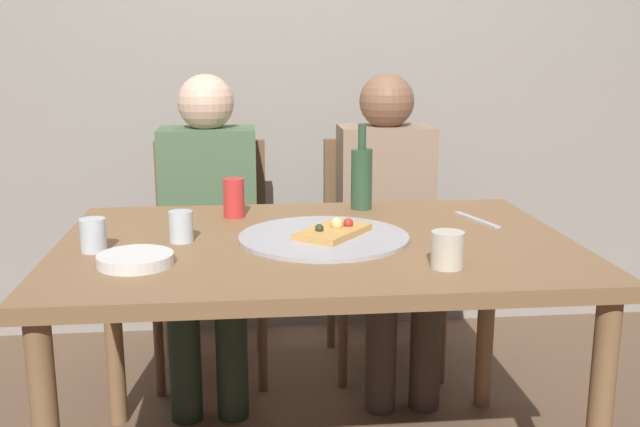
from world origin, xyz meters
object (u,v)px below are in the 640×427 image
object	(u,v)px
wine_glass	(93,235)
soda_can	(234,198)
wine_bottle	(362,177)
tumbler_far	(181,227)
dining_table	(316,267)
table_knife	(476,220)
plate_stack	(135,260)
pizza_slice_last	(334,231)
chair_left	(211,242)
pizza_tray	(324,237)
guest_in_beanie	(389,215)
tumbler_near	(447,250)
guest_in_sweater	(208,219)
chair_right	(381,237)

from	to	relation	value
wine_glass	soda_can	size ratio (longest dim) A/B	0.72
wine_bottle	tumbler_far	world-z (taller)	wine_bottle
dining_table	table_knife	xyz separation A→B (m)	(0.51, 0.17, 0.08)
plate_stack	table_knife	bearing A→B (deg)	20.87
pizza_slice_last	chair_left	world-z (taller)	chair_left
dining_table	pizza_slice_last	size ratio (longest dim) A/B	5.56
wine_bottle	wine_glass	world-z (taller)	wine_bottle
wine_bottle	plate_stack	world-z (taller)	wine_bottle
wine_glass	pizza_tray	bearing A→B (deg)	6.10
dining_table	plate_stack	size ratio (longest dim) A/B	7.59
dining_table	pizza_tray	bearing A→B (deg)	10.14
dining_table	guest_in_beanie	distance (m)	0.81
dining_table	plate_stack	distance (m)	0.51
tumbler_near	table_knife	distance (m)	0.52
chair_left	guest_in_beanie	xyz separation A→B (m)	(0.68, -0.15, 0.13)
wine_bottle	guest_in_sweater	size ratio (longest dim) A/B	0.24
pizza_tray	chair_right	world-z (taller)	chair_right
dining_table	soda_can	bearing A→B (deg)	127.21
tumbler_far	guest_in_sweater	size ratio (longest dim) A/B	0.07
table_knife	chair_right	distance (m)	0.76
soda_can	table_knife	size ratio (longest dim) A/B	0.55
soda_can	plate_stack	distance (m)	0.55
wine_glass	soda_can	distance (m)	0.51
pizza_tray	wine_glass	xyz separation A→B (m)	(-0.61, -0.07, 0.04)
wine_glass	guest_in_sweater	world-z (taller)	guest_in_sweater
wine_bottle	guest_in_beanie	world-z (taller)	guest_in_beanie
tumbler_near	guest_in_beanie	distance (m)	1.04
wine_bottle	chair_right	world-z (taller)	wine_bottle
pizza_tray	guest_in_sweater	world-z (taller)	guest_in_sweater
wine_glass	chair_left	xyz separation A→B (m)	(0.26, 0.94, -0.28)
pizza_tray	table_knife	world-z (taller)	pizza_tray
wine_glass	chair_left	world-z (taller)	chair_left
pizza_tray	chair_left	bearing A→B (deg)	111.91
plate_stack	chair_left	size ratio (longest dim) A/B	0.21
tumbler_far	chair_left	bearing A→B (deg)	87.54
wine_bottle	tumbler_near	bearing A→B (deg)	-81.22
table_knife	guest_in_beanie	size ratio (longest dim) A/B	0.19
soda_can	chair_right	xyz separation A→B (m)	(0.58, 0.58, -0.29)
wine_bottle	guest_in_sweater	world-z (taller)	guest_in_sweater
pizza_tray	guest_in_sweater	distance (m)	0.82
wine_bottle	plate_stack	bearing A→B (deg)	-138.44
pizza_tray	tumbler_near	xyz separation A→B (m)	(0.27, -0.30, 0.04)
dining_table	guest_in_sweater	world-z (taller)	guest_in_sweater
wine_bottle	guest_in_beanie	xyz separation A→B (m)	(0.16, 0.35, -0.21)
pizza_slice_last	wine_glass	size ratio (longest dim) A/B	2.89
tumbler_near	pizza_tray	bearing A→B (deg)	132.11
wine_glass	guest_in_sweater	xyz separation A→B (m)	(0.26, 0.79, -0.15)
pizza_tray	chair_left	world-z (taller)	chair_left
dining_table	guest_in_beanie	world-z (taller)	guest_in_beanie
chair_left	tumbler_far	bearing A→B (deg)	87.54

